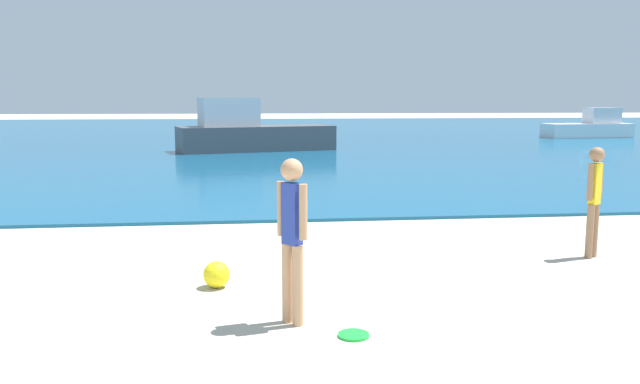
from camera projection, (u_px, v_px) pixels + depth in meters
name	position (u px, v px, depth m)	size (l,w,h in m)	color
water	(265.00, 133.00, 40.78)	(160.00, 60.00, 0.06)	#14567F
person_standing	(292.00, 231.00, 6.05)	(0.28, 0.30, 1.63)	tan
frisbee	(354.00, 335.00, 5.84)	(0.29, 0.29, 0.03)	green
person_distant	(594.00, 195.00, 8.64)	(0.31, 0.23, 1.54)	#936B4C
boat_near	(250.00, 133.00, 26.19)	(6.72, 3.63, 2.18)	#4C4C51
boat_far	(590.00, 127.00, 35.43)	(4.99, 1.91, 1.66)	white
beach_ball	(217.00, 275.00, 7.34)	(0.31, 0.31, 0.31)	yellow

